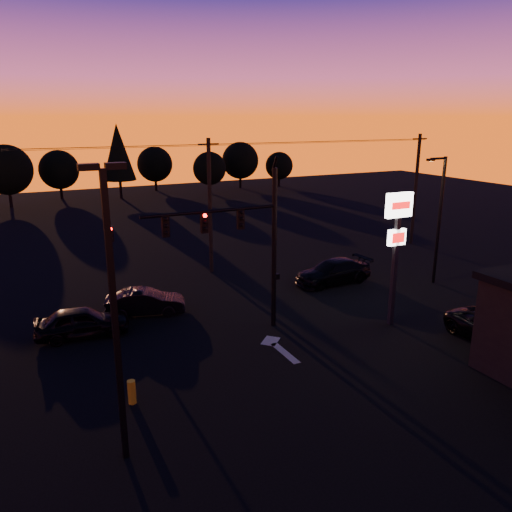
# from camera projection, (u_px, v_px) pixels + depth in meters

# --- Properties ---
(ground) EXTENTS (120.00, 120.00, 0.00)m
(ground) POSITION_uv_depth(u_px,v_px,m) (286.00, 365.00, 21.49)
(ground) COLOR black
(ground) RESTS_ON ground
(lane_arrow) EXTENTS (1.20, 3.10, 0.01)m
(lane_arrow) POSITION_uv_depth(u_px,v_px,m) (278.00, 347.00, 23.14)
(lane_arrow) COLOR beige
(lane_arrow) RESTS_ON ground
(traffic_signal_mast) EXTENTS (6.79, 0.52, 8.58)m
(traffic_signal_mast) POSITION_uv_depth(u_px,v_px,m) (245.00, 235.00, 23.57)
(traffic_signal_mast) COLOR black
(traffic_signal_mast) RESTS_ON ground
(secondary_signal) EXTENTS (0.30, 0.31, 4.35)m
(secondary_signal) POSITION_uv_depth(u_px,v_px,m) (112.00, 252.00, 28.52)
(secondary_signal) COLOR black
(secondary_signal) RESTS_ON ground
(parking_lot_light) EXTENTS (1.25, 0.30, 9.14)m
(parking_lot_light) POSITION_uv_depth(u_px,v_px,m) (113.00, 300.00, 14.29)
(parking_lot_light) COLOR black
(parking_lot_light) RESTS_ON ground
(pylon_sign) EXTENTS (1.50, 0.28, 6.80)m
(pylon_sign) POSITION_uv_depth(u_px,v_px,m) (397.00, 231.00, 24.43)
(pylon_sign) COLOR black
(pylon_sign) RESTS_ON ground
(streetlight) EXTENTS (1.55, 0.35, 8.00)m
(streetlight) POSITION_uv_depth(u_px,v_px,m) (439.00, 215.00, 30.95)
(streetlight) COLOR black
(streetlight) RESTS_ON ground
(utility_pole_1) EXTENTS (1.40, 0.26, 9.00)m
(utility_pole_1) POSITION_uv_depth(u_px,v_px,m) (210.00, 206.00, 33.20)
(utility_pole_1) COLOR black
(utility_pole_1) RESTS_ON ground
(utility_pole_2) EXTENTS (1.40, 0.26, 9.00)m
(utility_pole_2) POSITION_uv_depth(u_px,v_px,m) (416.00, 189.00, 40.84)
(utility_pole_2) COLOR black
(utility_pole_2) RESTS_ON ground
(power_wires) EXTENTS (36.00, 1.22, 0.07)m
(power_wires) POSITION_uv_depth(u_px,v_px,m) (208.00, 145.00, 32.12)
(power_wires) COLOR black
(power_wires) RESTS_ON ground
(bollard) EXTENTS (0.31, 0.31, 0.92)m
(bollard) POSITION_uv_depth(u_px,v_px,m) (132.00, 392.00, 18.52)
(bollard) COLOR gold
(bollard) RESTS_ON ground
(tree_2) EXTENTS (5.77, 5.78, 7.26)m
(tree_2) POSITION_uv_depth(u_px,v_px,m) (7.00, 170.00, 57.55)
(tree_2) COLOR black
(tree_2) RESTS_ON ground
(tree_3) EXTENTS (4.95, 4.95, 6.22)m
(tree_3) POSITION_uv_depth(u_px,v_px,m) (59.00, 170.00, 63.72)
(tree_3) COLOR black
(tree_3) RESTS_ON ground
(tree_4) EXTENTS (4.18, 4.18, 9.50)m
(tree_4) POSITION_uv_depth(u_px,v_px,m) (118.00, 152.00, 63.51)
(tree_4) COLOR black
(tree_4) RESTS_ON ground
(tree_5) EXTENTS (4.95, 4.95, 6.22)m
(tree_5) POSITION_uv_depth(u_px,v_px,m) (155.00, 164.00, 70.96)
(tree_5) COLOR black
(tree_5) RESTS_ON ground
(tree_6) EXTENTS (4.54, 4.54, 5.71)m
(tree_6) POSITION_uv_depth(u_px,v_px,m) (209.00, 168.00, 68.41)
(tree_6) COLOR black
(tree_6) RESTS_ON ground
(tree_7) EXTENTS (5.36, 5.36, 6.74)m
(tree_7) POSITION_uv_depth(u_px,v_px,m) (240.00, 160.00, 73.38)
(tree_7) COLOR black
(tree_7) RESTS_ON ground
(tree_8) EXTENTS (4.12, 4.12, 5.19)m
(tree_8) POSITION_uv_depth(u_px,v_px,m) (279.00, 166.00, 75.32)
(tree_8) COLOR black
(tree_8) RESTS_ON ground
(car_left) EXTENTS (4.54, 2.20, 1.49)m
(car_left) POSITION_uv_depth(u_px,v_px,m) (82.00, 322.00, 24.10)
(car_left) COLOR black
(car_left) RESTS_ON ground
(car_mid) EXTENTS (4.43, 2.54, 1.38)m
(car_mid) POSITION_uv_depth(u_px,v_px,m) (145.00, 302.00, 26.84)
(car_mid) COLOR black
(car_mid) RESTS_ON ground
(car_right) EXTENTS (5.25, 2.31, 1.50)m
(car_right) POSITION_uv_depth(u_px,v_px,m) (333.00, 272.00, 31.87)
(car_right) COLOR black
(car_right) RESTS_ON ground
(suv_parked) EXTENTS (2.57, 5.18, 1.41)m
(suv_parked) POSITION_uv_depth(u_px,v_px,m) (499.00, 331.00, 23.21)
(suv_parked) COLOR black
(suv_parked) RESTS_ON ground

